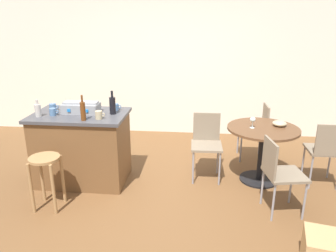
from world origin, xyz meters
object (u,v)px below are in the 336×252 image
cup_0 (53,107)px  wine_glass (253,120)px  serving_bowl (280,123)px  cup_2 (53,112)px  cup_3 (99,115)px  cup_1 (116,107)px  folding_chair_right (206,141)px  toolbox (81,108)px  wooden_stool (46,170)px  folding_chair_near (279,171)px  bottle_2 (83,111)px  bottle_0 (113,105)px  bottle_1 (38,110)px  dining_table (262,141)px  kitchen_island (82,147)px  folding_chair_far (326,149)px  folding_chair_left (257,127)px

cup_0 → wine_glass: bearing=1.8°
serving_bowl → cup_2: bearing=-171.6°
cup_3 → serving_bowl: (2.23, 0.51, -0.20)m
cup_1 → cup_2: cup_2 is taller
folding_chair_right → toolbox: toolbox is taller
cup_2 → wine_glass: cup_2 is taller
wooden_stool → folding_chair_near: size_ratio=0.73×
cup_0 → bottle_2: bearing=-35.0°
toolbox → bottle_0: 0.42m
folding_chair_near → wine_glass: size_ratio=5.99×
bottle_1 → wine_glass: bearing=7.9°
folding_chair_right → toolbox: (-1.61, -0.23, 0.48)m
dining_table → bottle_0: 1.97m
bottle_1 → bottle_2: 0.61m
toolbox → cup_0: bearing=170.3°
wooden_stool → cup_3: size_ratio=5.21×
folding_chair_near → cup_3: bearing=170.9°
dining_table → cup_0: bearing=-177.8°
bottle_2 → cup_3: bearing=23.5°
bottle_2 → wine_glass: (2.03, 0.46, -0.19)m
cup_1 → kitchen_island: bearing=-152.5°
folding_chair_far → folding_chair_right: folding_chair_right is taller
serving_bowl → folding_chair_right: bearing=-177.6°
dining_table → wine_glass: size_ratio=6.36×
bottle_1 → cup_0: (0.06, 0.29, -0.04)m
wooden_stool → folding_chair_near: (2.56, 0.16, 0.05)m
dining_table → cup_2: bearing=-172.9°
cup_0 → wine_glass: size_ratio=0.85×
folding_chair_far → folding_chair_left: bearing=131.3°
wooden_stool → folding_chair_left: size_ratio=0.73×
wooden_stool → serving_bowl: size_ratio=3.47×
bottle_1 → serving_bowl: (3.00, 0.48, -0.23)m
cup_0 → cup_2: (0.10, -0.22, 0.00)m
cup_2 → cup_3: size_ratio=0.98×
folding_chair_near → serving_bowl: (0.16, 0.84, 0.27)m
folding_chair_left → cup_3: (-2.07, -1.16, 0.48)m
dining_table → cup_2: 2.68m
kitchen_island → wooden_stool: kitchen_island is taller
cup_2 → wine_glass: (2.48, 0.30, -0.12)m
folding_chair_far → serving_bowl: bearing=163.5°
wooden_stool → cup_2: 0.79m
wooden_stool → folding_chair_left: (2.56, 1.66, 0.04)m
folding_chair_near → bottle_1: bottle_1 is taller
dining_table → folding_chair_far: folding_chair_far is taller
cup_0 → serving_bowl: (2.95, 0.20, -0.19)m
cup_1 → serving_bowl: (2.13, 0.09, -0.19)m
bottle_0 → bottle_2: (-0.27, -0.30, 0.00)m
folding_chair_far → dining_table: bearing=174.5°
dining_table → bottle_0: bearing=-174.4°
cup_2 → cup_3: bearing=-8.4°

